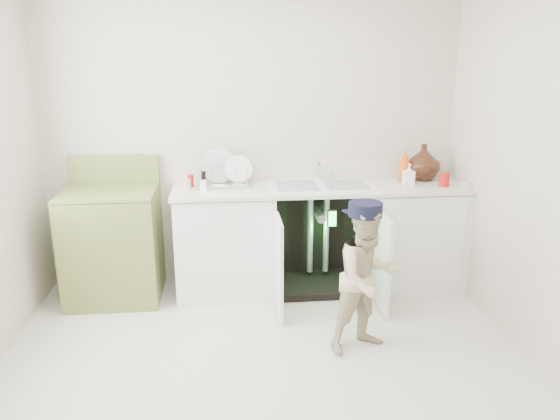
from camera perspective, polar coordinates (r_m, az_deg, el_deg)
name	(u,v)px	position (r m, az deg, el deg)	size (l,w,h in m)	color
ground	(267,365)	(3.70, -1.38, -15.90)	(3.50, 3.50, 0.00)	beige
room_shell	(265,178)	(3.21, -1.53, 3.36)	(6.00, 5.50, 1.26)	beige
counter_run	(323,234)	(4.65, 4.48, -2.56)	(2.44, 1.02, 1.21)	white
avocado_stove	(113,243)	(4.65, -17.01, -3.29)	(0.73, 0.65, 1.14)	olive
repair_worker	(367,277)	(3.70, 9.11, -6.94)	(0.60, 0.98, 1.04)	beige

